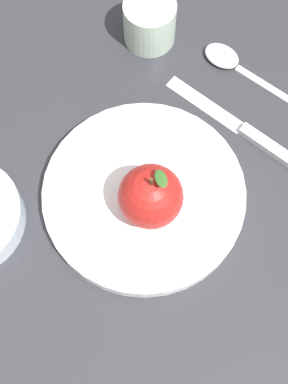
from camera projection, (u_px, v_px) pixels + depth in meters
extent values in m
plane|color=#2D2D33|center=(162.00, 199.00, 0.63)|extent=(2.40, 2.40, 0.00)
cylinder|color=white|center=(144.00, 195.00, 0.62)|extent=(0.23, 0.23, 0.02)
torus|color=white|center=(144.00, 193.00, 0.62)|extent=(0.23, 0.23, 0.01)
sphere|color=#B21E19|center=(151.00, 196.00, 0.57)|extent=(0.07, 0.07, 0.07)
cylinder|color=#4C3319|center=(151.00, 182.00, 0.54)|extent=(0.00, 0.00, 0.01)
ellipsoid|color=#386628|center=(161.00, 179.00, 0.53)|extent=(0.01, 0.02, 0.01)
cylinder|color=#B2C6B2|center=(150.00, 22.00, 0.69)|extent=(0.07, 0.07, 0.06)
torus|color=#B2C6B2|center=(150.00, 7.00, 0.66)|extent=(0.07, 0.07, 0.01)
cylinder|color=gray|center=(150.00, 8.00, 0.66)|extent=(0.05, 0.05, 0.01)
cube|color=silver|center=(205.00, 104.00, 0.68)|extent=(0.08, 0.10, 0.00)
cube|color=silver|center=(269.00, 146.00, 0.65)|extent=(0.06, 0.07, 0.01)
ellipsoid|color=silver|center=(222.00, 56.00, 0.70)|extent=(0.06, 0.06, 0.01)
cube|color=silver|center=(280.00, 94.00, 0.68)|extent=(0.09, 0.11, 0.01)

